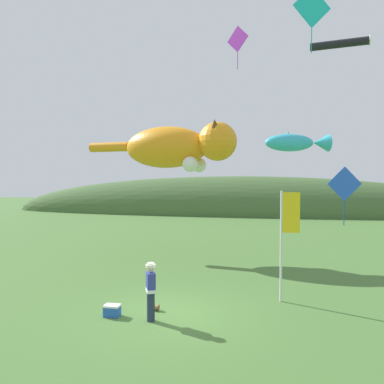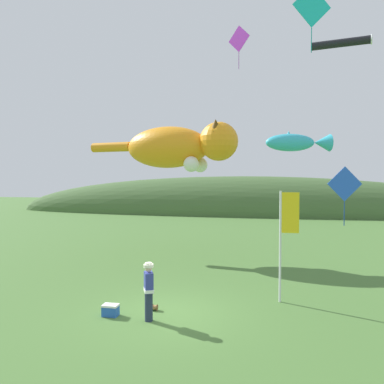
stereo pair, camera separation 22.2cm
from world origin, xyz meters
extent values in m
plane|color=#477033|center=(0.00, 0.00, 0.00)|extent=(120.00, 120.00, 0.00)
ellipsoid|color=#426033|center=(0.00, 33.62, 0.00)|extent=(57.86, 10.08, 8.88)
cylinder|color=#232D47|center=(-0.36, -0.66, 0.44)|extent=(0.24, 0.24, 0.88)
cube|color=navy|center=(-0.36, -0.66, 1.18)|extent=(0.39, 0.46, 0.60)
cube|color=white|center=(-0.36, -0.66, 0.94)|extent=(0.42, 0.49, 0.10)
sphere|color=beige|center=(-0.36, -0.66, 1.59)|extent=(0.20, 0.20, 0.20)
cylinder|color=silver|center=(-0.36, -0.66, 1.68)|extent=(0.30, 0.30, 0.09)
cylinder|color=silver|center=(-0.36, -0.66, 1.74)|extent=(0.20, 0.20, 0.07)
cylinder|color=olive|center=(-0.45, 0.22, 0.10)|extent=(0.15, 0.15, 0.15)
cylinder|color=brown|center=(-0.53, 0.22, 0.10)|extent=(0.01, 0.20, 0.20)
cylinder|color=brown|center=(-0.37, 0.22, 0.10)|extent=(0.02, 0.20, 0.20)
cube|color=blue|center=(-1.67, -0.51, 0.15)|extent=(0.48, 0.32, 0.30)
cube|color=white|center=(-1.67, -0.51, 0.33)|extent=(0.49, 0.33, 0.06)
cylinder|color=silver|center=(3.56, 1.91, 1.93)|extent=(0.08, 0.08, 3.87)
cube|color=yellow|center=(3.88, 1.91, 3.12)|extent=(0.60, 0.03, 1.40)
ellipsoid|color=orange|center=(-2.44, 9.00, 6.00)|extent=(5.18, 3.28, 2.30)
ellipsoid|color=white|center=(-2.21, 8.96, 5.59)|extent=(3.32, 1.88, 1.27)
sphere|color=orange|center=(0.51, 8.52, 6.23)|extent=(2.07, 2.07, 2.07)
cone|color=#55330A|center=(0.60, 9.08, 6.99)|extent=(0.85, 0.85, 0.69)
cone|color=#55330A|center=(0.42, 7.96, 6.99)|extent=(0.85, 0.85, 0.69)
sphere|color=white|center=(-0.66, 9.42, 5.03)|extent=(0.83, 0.83, 0.83)
sphere|color=white|center=(-0.88, 8.04, 5.03)|extent=(0.83, 0.83, 0.83)
cylinder|color=orange|center=(-6.07, 9.59, 6.12)|extent=(2.59, 0.95, 0.55)
ellipsoid|color=#33B2CC|center=(4.07, 6.32, 5.91)|extent=(2.39, 1.42, 0.79)
cone|color=#33B2CC|center=(5.51, 6.73, 5.91)|extent=(0.91, 0.96, 0.79)
cone|color=#33B2CC|center=(4.01, 6.30, 6.25)|extent=(0.46, 0.46, 0.37)
sphere|color=black|center=(3.29, 6.39, 5.97)|extent=(0.18, 0.18, 0.18)
cylinder|color=black|center=(6.26, 6.80, 10.37)|extent=(2.54, 0.79, 0.36)
torus|color=white|center=(7.49, 6.58, 10.37)|extent=(0.14, 0.44, 0.44)
cube|color=blue|center=(5.89, 3.33, 4.09)|extent=(1.27, 0.29, 1.29)
cylinder|color=black|center=(5.89, 3.34, 4.09)|extent=(0.85, 0.20, 0.02)
cube|color=#1A3E97|center=(5.89, 3.33, 3.00)|extent=(0.03, 0.01, 0.90)
cube|color=purple|center=(1.50, 9.14, 11.75)|extent=(1.19, 0.78, 1.41)
cylinder|color=black|center=(1.50, 9.15, 11.75)|extent=(0.80, 0.53, 0.02)
cube|color=#6B1A7C|center=(1.50, 9.14, 10.59)|extent=(0.03, 0.02, 0.90)
cube|color=#19BFBF|center=(4.63, 3.14, 10.55)|extent=(1.42, 0.62, 1.53)
cylinder|color=black|center=(4.63, 3.16, 10.55)|extent=(0.95, 0.42, 0.02)
cube|color=#118585|center=(4.63, 3.14, 9.33)|extent=(0.03, 0.02, 0.90)
camera|label=1|loc=(2.96, -11.32, 4.34)|focal=35.00mm
camera|label=2|loc=(3.18, -11.28, 4.34)|focal=35.00mm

